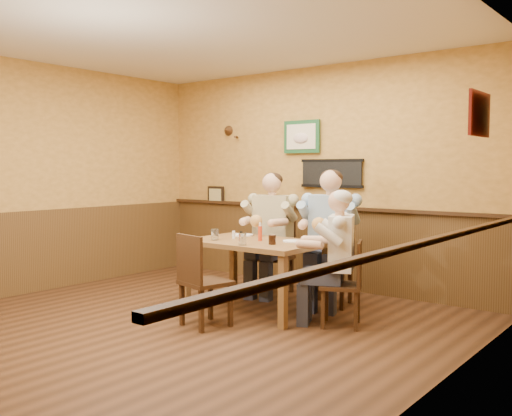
# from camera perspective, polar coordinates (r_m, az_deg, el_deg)

# --- Properties ---
(room) EXTENTS (5.02, 5.03, 2.81)m
(room) POSITION_cam_1_polar(r_m,az_deg,el_deg) (5.42, -6.05, 5.81)
(room) COLOR #351E0F
(room) RESTS_ON ground
(dining_table) EXTENTS (1.40, 0.90, 0.75)m
(dining_table) POSITION_cam_1_polar(r_m,az_deg,el_deg) (6.05, -0.08, -4.14)
(dining_table) COLOR brown
(dining_table) RESTS_ON ground
(chair_back_left) EXTENTS (0.50, 0.50, 0.92)m
(chair_back_left) POSITION_cam_1_polar(r_m,az_deg,el_deg) (6.89, 1.70, -4.80)
(chair_back_left) COLOR #3D2513
(chair_back_left) RESTS_ON ground
(chair_back_right) EXTENTS (0.53, 0.53, 0.94)m
(chair_back_right) POSITION_cam_1_polar(r_m,az_deg,el_deg) (6.36, 7.49, -5.47)
(chair_back_right) COLOR #3D2513
(chair_back_right) RESTS_ON ground
(chair_right_end) EXTENTS (0.50, 0.50, 0.82)m
(chair_right_end) POSITION_cam_1_polar(r_m,az_deg,el_deg) (5.56, 8.50, -7.48)
(chair_right_end) COLOR #3D2513
(chair_right_end) RESTS_ON ground
(chair_near_side) EXTENTS (0.49, 0.49, 0.89)m
(chair_near_side) POSITION_cam_1_polar(r_m,az_deg,el_deg) (5.51, -5.03, -7.18)
(chair_near_side) COLOR #3D2513
(chair_near_side) RESTS_ON ground
(diner_tan_shirt) EXTENTS (0.71, 0.71, 1.31)m
(diner_tan_shirt) POSITION_cam_1_polar(r_m,az_deg,el_deg) (6.87, 1.70, -3.18)
(diner_tan_shirt) COLOR tan
(diner_tan_shirt) RESTS_ON ground
(diner_blue_polo) EXTENTS (0.76, 0.76, 1.34)m
(diner_blue_polo) POSITION_cam_1_polar(r_m,az_deg,el_deg) (6.33, 7.51, -3.67)
(diner_blue_polo) COLOR #87A7CB
(diner_blue_polo) RESTS_ON ground
(diner_white_elder) EXTENTS (0.72, 0.72, 1.17)m
(diner_white_elder) POSITION_cam_1_polar(r_m,az_deg,el_deg) (5.53, 8.52, -5.69)
(diner_white_elder) COLOR white
(diner_white_elder) RESTS_ON ground
(water_glass_left) EXTENTS (0.09, 0.09, 0.12)m
(water_glass_left) POSITION_cam_1_polar(r_m,az_deg,el_deg) (6.08, -4.14, -2.67)
(water_glass_left) COLOR silver
(water_glass_left) RESTS_ON dining_table
(water_glass_mid) EXTENTS (0.09, 0.09, 0.12)m
(water_glass_mid) POSITION_cam_1_polar(r_m,az_deg,el_deg) (5.68, -1.37, -3.14)
(water_glass_mid) COLOR silver
(water_glass_mid) RESTS_ON dining_table
(cola_tumbler) EXTENTS (0.09, 0.09, 0.10)m
(cola_tumbler) POSITION_cam_1_polar(r_m,az_deg,el_deg) (5.72, 1.63, -3.18)
(cola_tumbler) COLOR black
(cola_tumbler) RESTS_ON dining_table
(hot_sauce_bottle) EXTENTS (0.05, 0.05, 0.17)m
(hot_sauce_bottle) POSITION_cam_1_polar(r_m,az_deg,el_deg) (6.00, 0.41, -2.48)
(hot_sauce_bottle) COLOR red
(hot_sauce_bottle) RESTS_ON dining_table
(salt_shaker) EXTENTS (0.04, 0.04, 0.08)m
(salt_shaker) POSITION_cam_1_polar(r_m,az_deg,el_deg) (6.19, -2.24, -2.70)
(salt_shaker) COLOR white
(salt_shaker) RESTS_ON dining_table
(pepper_shaker) EXTENTS (0.04, 0.04, 0.08)m
(pepper_shaker) POSITION_cam_1_polar(r_m,az_deg,el_deg) (6.20, -1.50, -2.71)
(pepper_shaker) COLOR black
(pepper_shaker) RESTS_ON dining_table
(plate_far_left) EXTENTS (0.32, 0.32, 0.02)m
(plate_far_left) POSITION_cam_1_polar(r_m,az_deg,el_deg) (6.47, -1.36, -2.70)
(plate_far_left) COLOR white
(plate_far_left) RESTS_ON dining_table
(plate_far_right) EXTENTS (0.28, 0.28, 0.01)m
(plate_far_right) POSITION_cam_1_polar(r_m,az_deg,el_deg) (5.95, 3.72, -3.32)
(plate_far_right) COLOR white
(plate_far_right) RESTS_ON dining_table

